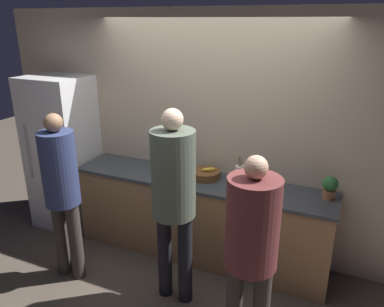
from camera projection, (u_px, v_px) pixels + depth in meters
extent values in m
plane|color=#4C4238|center=(187.00, 270.00, 3.93)|extent=(14.00, 14.00, 0.00)
cube|color=#C6B293|center=(211.00, 135.00, 4.03)|extent=(5.20, 0.06, 2.60)
cube|color=#9E754C|center=(200.00, 218.00, 4.07)|extent=(2.75, 0.58, 0.87)
cube|color=#383D42|center=(200.00, 180.00, 3.92)|extent=(2.78, 0.61, 0.03)
cube|color=white|center=(63.00, 154.00, 4.56)|extent=(0.72, 0.61, 1.87)
cylinder|color=#99999E|center=(28.00, 152.00, 4.33)|extent=(0.02, 0.02, 0.65)
cylinder|color=#38332D|center=(61.00, 237.00, 3.77)|extent=(0.13, 0.13, 0.82)
cylinder|color=#38332D|center=(76.00, 242.00, 3.70)|extent=(0.13, 0.13, 0.82)
cylinder|color=navy|center=(59.00, 169.00, 3.47)|extent=(0.33, 0.33, 0.71)
sphere|color=#936B4C|center=(53.00, 123.00, 3.32)|extent=(0.17, 0.17, 0.17)
cylinder|color=black|center=(165.00, 254.00, 3.46)|extent=(0.13, 0.13, 0.87)
cylinder|color=black|center=(185.00, 259.00, 3.38)|extent=(0.13, 0.13, 0.87)
cylinder|color=#515B4C|center=(173.00, 174.00, 3.14)|extent=(0.38, 0.38, 0.76)
sphere|color=beige|center=(172.00, 119.00, 2.98)|extent=(0.18, 0.18, 0.18)
cylinder|color=#38332D|center=(234.00, 303.00, 2.92)|extent=(0.13, 0.13, 0.79)
cylinder|color=brown|center=(253.00, 223.00, 2.63)|extent=(0.39, 0.39, 0.69)
sphere|color=#DBAD89|center=(256.00, 167.00, 2.48)|extent=(0.16, 0.16, 0.16)
cylinder|color=brown|center=(205.00, 174.00, 3.93)|extent=(0.31, 0.31, 0.08)
ellipsoid|color=yellow|center=(209.00, 169.00, 3.89)|extent=(0.15, 0.12, 0.04)
cylinder|color=silver|center=(239.00, 173.00, 3.88)|extent=(0.09, 0.09, 0.15)
cylinder|color=#99754C|center=(239.00, 165.00, 3.85)|extent=(0.01, 0.04, 0.19)
cylinder|color=#99754C|center=(241.00, 165.00, 3.85)|extent=(0.03, 0.04, 0.19)
cylinder|color=#99754C|center=(239.00, 166.00, 3.84)|extent=(0.04, 0.01, 0.19)
cylinder|color=#333338|center=(258.00, 183.00, 3.65)|extent=(0.06, 0.06, 0.14)
cylinder|color=#333338|center=(259.00, 174.00, 3.62)|extent=(0.03, 0.03, 0.04)
cylinder|color=black|center=(259.00, 171.00, 3.61)|extent=(0.03, 0.03, 0.02)
cylinder|color=#335184|center=(171.00, 173.00, 3.92)|extent=(0.09, 0.09, 0.10)
cylinder|color=#9E6042|center=(329.00, 194.00, 3.47)|extent=(0.12, 0.12, 0.09)
sphere|color=#2D6B33|center=(330.00, 184.00, 3.43)|extent=(0.14, 0.14, 0.14)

